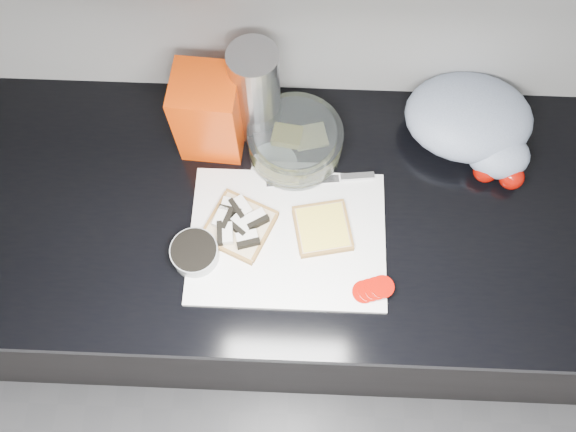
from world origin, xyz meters
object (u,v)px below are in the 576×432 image
object	(u,v)px
cutting_board	(287,238)
steel_canister	(256,94)
bread_bag	(210,113)
glass_bowl	(295,143)

from	to	relation	value
cutting_board	steel_canister	world-z (taller)	steel_canister
cutting_board	bread_bag	xyz separation A→B (m)	(-0.17, 0.23, 0.10)
glass_bowl	bread_bag	distance (m)	0.19
glass_bowl	bread_bag	bearing A→B (deg)	171.12
cutting_board	bread_bag	world-z (taller)	bread_bag
cutting_board	glass_bowl	world-z (taller)	glass_bowl
bread_bag	steel_canister	xyz separation A→B (m)	(0.09, 0.04, 0.02)
cutting_board	glass_bowl	size ratio (longest dim) A/B	1.98
bread_bag	cutting_board	bearing A→B (deg)	-50.12
bread_bag	steel_canister	world-z (taller)	steel_canister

